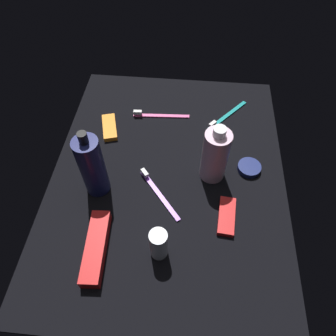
# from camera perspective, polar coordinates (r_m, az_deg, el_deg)

# --- Properties ---
(ground_plane) EXTENTS (0.84, 0.64, 0.01)m
(ground_plane) POSITION_cam_1_polar(r_m,az_deg,el_deg) (0.86, -0.00, -1.43)
(ground_plane) COLOR black
(lotion_bottle) EXTENTS (0.06, 0.06, 0.21)m
(lotion_bottle) POSITION_cam_1_polar(r_m,az_deg,el_deg) (0.78, -13.82, 0.29)
(lotion_bottle) COLOR navy
(lotion_bottle) RESTS_ON ground_plane
(bodywash_bottle) EXTENTS (0.07, 0.07, 0.18)m
(bodywash_bottle) POSITION_cam_1_polar(r_m,az_deg,el_deg) (0.80, 8.67, 2.32)
(bodywash_bottle) COLOR silver
(bodywash_bottle) RESTS_ON ground_plane
(deodorant_stick) EXTENTS (0.04, 0.04, 0.09)m
(deodorant_stick) POSITION_cam_1_polar(r_m,az_deg,el_deg) (0.71, -1.73, -13.86)
(deodorant_stick) COLOR silver
(deodorant_stick) RESTS_ON ground_plane
(toothbrush_purple) EXTENTS (0.15, 0.12, 0.02)m
(toothbrush_purple) POSITION_cam_1_polar(r_m,az_deg,el_deg) (0.82, -2.00, -4.29)
(toothbrush_purple) COLOR purple
(toothbrush_purple) RESTS_ON ground_plane
(toothbrush_pink) EXTENTS (0.02, 0.18, 0.02)m
(toothbrush_pink) POSITION_cam_1_polar(r_m,az_deg,el_deg) (1.00, -1.90, 9.76)
(toothbrush_pink) COLOR #E55999
(toothbrush_pink) RESTS_ON ground_plane
(toothbrush_teal) EXTENTS (0.14, 0.13, 0.02)m
(toothbrush_teal) POSITION_cam_1_polar(r_m,az_deg,el_deg) (1.02, 10.54, 9.38)
(toothbrush_teal) COLOR teal
(toothbrush_teal) RESTS_ON ground_plane
(toothpaste_box_red) EXTENTS (0.18, 0.05, 0.03)m
(toothpaste_box_red) POSITION_cam_1_polar(r_m,az_deg,el_deg) (0.76, -13.13, -14.08)
(toothpaste_box_red) COLOR red
(toothpaste_box_red) RESTS_ON ground_plane
(snack_bar_red) EXTENTS (0.11, 0.05, 0.01)m
(snack_bar_red) POSITION_cam_1_polar(r_m,az_deg,el_deg) (0.79, 10.75, -8.72)
(snack_bar_red) COLOR red
(snack_bar_red) RESTS_ON ground_plane
(snack_bar_orange) EXTENTS (0.11, 0.07, 0.01)m
(snack_bar_orange) POSITION_cam_1_polar(r_m,az_deg,el_deg) (0.98, -10.73, 7.38)
(snack_bar_orange) COLOR orange
(snack_bar_orange) RESTS_ON ground_plane
(cream_tin_left) EXTENTS (0.06, 0.06, 0.02)m
(cream_tin_left) POSITION_cam_1_polar(r_m,az_deg,el_deg) (0.89, 14.73, 0.05)
(cream_tin_left) COLOR navy
(cream_tin_left) RESTS_ON ground_plane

